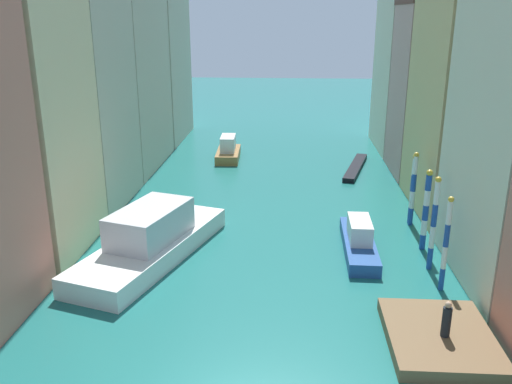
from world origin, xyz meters
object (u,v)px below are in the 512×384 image
object	(u,v)px
waterfront_dock	(439,338)
person_on_dock	(447,320)
vaporetto_white	(151,239)
mooring_pole_1	(434,223)
motorboat_0	(359,240)
gondola_black	(356,167)
mooring_pole_3	(413,189)
motorboat_1	(228,151)
mooring_pole_2	(426,209)
mooring_pole_4	(413,188)
mooring_pole_0	(446,243)

from	to	relation	value
waterfront_dock	person_on_dock	distance (m)	1.01
waterfront_dock	vaporetto_white	xyz separation A→B (m)	(-13.52, 7.32, 0.78)
mooring_pole_1	vaporetto_white	world-z (taller)	mooring_pole_1
person_on_dock	motorboat_0	size ratio (longest dim) A/B	0.22
gondola_black	motorboat_0	distance (m)	17.02
mooring_pole_3	motorboat_1	bearing A→B (deg)	130.41
mooring_pole_2	vaporetto_white	distance (m)	15.16
person_on_dock	motorboat_0	distance (m)	9.49
mooring_pole_1	mooring_pole_3	world-z (taller)	mooring_pole_1
mooring_pole_4	vaporetto_white	world-z (taller)	mooring_pole_4
motorboat_0	motorboat_1	world-z (taller)	motorboat_1
motorboat_0	mooring_pole_2	bearing A→B (deg)	7.81
mooring_pole_3	vaporetto_white	size ratio (longest dim) A/B	0.39
mooring_pole_2	motorboat_1	size ratio (longest dim) A/B	0.89
gondola_black	motorboat_1	xyz separation A→B (m)	(-11.28, 2.87, 0.60)
waterfront_dock	motorboat_1	world-z (taller)	motorboat_1
motorboat_0	mooring_pole_0	bearing A→B (deg)	-51.41
mooring_pole_2	motorboat_1	xyz separation A→B (m)	(-13.22, 19.30, -1.59)
mooring_pole_2	gondola_black	xyz separation A→B (m)	(-1.93, 16.43, -2.19)
mooring_pole_2	mooring_pole_3	world-z (taller)	mooring_pole_3
mooring_pole_2	motorboat_0	world-z (taller)	mooring_pole_2
mooring_pole_1	mooring_pole_3	bearing A→B (deg)	87.34
mooring_pole_0	mooring_pole_1	size ratio (longest dim) A/B	0.95
mooring_pole_2	gondola_black	bearing A→B (deg)	96.71
waterfront_dock	vaporetto_white	size ratio (longest dim) A/B	0.44
motorboat_0	mooring_pole_4	bearing A→B (deg)	50.44
waterfront_dock	person_on_dock	xyz separation A→B (m)	(0.11, -0.27, 0.97)
mooring_pole_1	mooring_pole_2	world-z (taller)	mooring_pole_1
mooring_pole_2	motorboat_1	world-z (taller)	mooring_pole_2
mooring_pole_4	gondola_black	xyz separation A→B (m)	(-2.08, 12.37, -2.12)
person_on_dock	mooring_pole_2	world-z (taller)	mooring_pole_2
mooring_pole_1	vaporetto_white	distance (m)	14.83
person_on_dock	gondola_black	size ratio (longest dim) A/B	0.18
waterfront_dock	mooring_pole_2	size ratio (longest dim) A/B	1.12
mooring_pole_1	mooring_pole_4	xyz separation A→B (m)	(0.36, 6.60, -0.24)
waterfront_dock	motorboat_1	size ratio (longest dim) A/B	1.00
vaporetto_white	mooring_pole_3	bearing A→B (deg)	21.00
motorboat_1	waterfront_dock	bearing A→B (deg)	-67.68
waterfront_dock	vaporetto_white	world-z (taller)	vaporetto_white
mooring_pole_0	motorboat_1	size ratio (longest dim) A/B	0.91
person_on_dock	gondola_black	xyz separation A→B (m)	(-0.61, 26.11, -1.05)
mooring_pole_2	mooring_pole_4	distance (m)	4.06
mooring_pole_3	motorboat_1	xyz separation A→B (m)	(-13.30, 15.62, -1.61)
waterfront_dock	mooring_pole_1	size ratio (longest dim) A/B	1.04
person_on_dock	motorboat_1	xyz separation A→B (m)	(-11.90, 28.98, -0.45)
mooring_pole_0	vaporetto_white	xyz separation A→B (m)	(-14.77, 2.71, -1.36)
mooring_pole_1	gondola_black	distance (m)	19.20
mooring_pole_2	mooring_pole_4	bearing A→B (deg)	87.95
mooring_pole_2	motorboat_0	xyz separation A→B (m)	(-3.62, -0.50, -1.74)
mooring_pole_3	mooring_pole_4	world-z (taller)	mooring_pole_3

